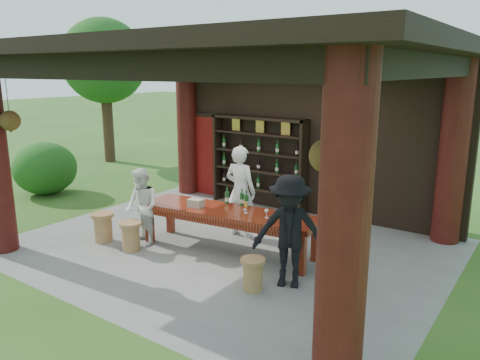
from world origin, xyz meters
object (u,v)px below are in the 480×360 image
Objects in this scene: stool_near_right at (253,273)px; guest_man at (290,231)px; host at (240,191)px; napkin_basket at (196,203)px; tasting_table at (228,217)px; wine_shelf at (259,162)px; stool_far_left at (103,227)px; guest_woman at (142,207)px; stool_near_left at (131,235)px.

guest_man reaches higher than stool_near_right.
host is 1.04× the size of guest_man.
napkin_basket is at bearing 154.88° from stool_near_right.
tasting_table is at bearing 16.76° from napkin_basket.
wine_shelf reaches higher than stool_far_left.
guest_woman is at bearing 48.00° from host.
napkin_basket is at bearing 42.91° from stool_near_left.
wine_shelf is 1.69× the size of guest_woman.
stool_near_left is 2.59m from stool_near_right.
host is at bearing 67.81° from guest_woman.
guest_woman is at bearing 99.10° from stool_near_left.
stool_near_left is 1.99× the size of napkin_basket.
host is (1.13, 1.75, 0.60)m from stool_near_left.
wine_shelf reaches higher than stool_near_right.
wine_shelf is 3.28m from guest_woman.
stool_near_right is (2.59, -0.04, -0.02)m from stool_near_left.
host reaches higher than stool_near_left.
stool_near_right is 0.27× the size of host.
guest_woman reaches higher than tasting_table.
tasting_table is 6.88× the size of stool_near_right.
wine_shelf is 2.87m from tasting_table.
stool_near_right is at bearing -0.83° from stool_near_left.
tasting_table is 0.87m from host.
stool_far_left reaches higher than stool_near_right.
napkin_basket reaches higher than stool_near_right.
stool_near_right is at bearing 127.61° from host.
wine_shelf is 2.85m from napkin_basket.
stool_near_right is 2.71m from guest_woman.
stool_far_left is (-0.75, 0.01, 0.01)m from stool_near_left.
stool_near_left is 0.75m from stool_far_left.
stool_near_left is at bearing -146.05° from tasting_table.
guest_woman is at bearing -154.01° from napkin_basket.
guest_woman is (-2.65, 0.38, 0.45)m from stool_near_right.
stool_near_left is 2.16m from host.
stool_near_right is (1.17, -1.00, -0.38)m from tasting_table.
wine_shelf is at bearing 84.40° from stool_near_left.
host reaches higher than stool_far_left.
host is at bearing 57.12° from stool_near_left.
tasting_table reaches higher than stool_near_left.
stool_far_left is (-1.10, -3.57, -0.76)m from wine_shelf.
napkin_basket reaches higher than tasting_table.
guest_woman is (-0.41, -3.24, -0.35)m from wine_shelf.
wine_shelf reaches higher than tasting_table.
wine_shelf is 4.56× the size of stool_near_left.
host is at bearing -67.05° from wine_shelf.
stool_far_left is at bearing 179.15° from stool_near_left.
stool_near_left is at bearing -95.60° from wine_shelf.
napkin_basket is (-2.10, 0.40, -0.02)m from guest_man.
guest_man is (2.94, 0.38, 0.56)m from stool_near_left.
stool_far_left is at bearing -156.47° from tasting_table.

